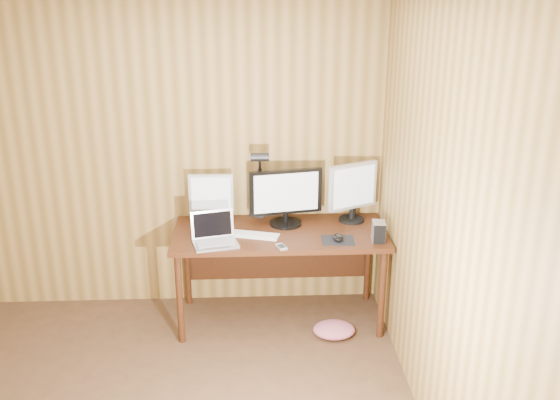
{
  "coord_description": "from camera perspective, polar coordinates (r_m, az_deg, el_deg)",
  "views": [
    {
      "loc": [
        0.73,
        -2.69,
        2.57
      ],
      "look_at": [
        0.93,
        1.58,
        1.02
      ],
      "focal_mm": 40.0,
      "sensor_mm": 36.0,
      "label": 1
    }
  ],
  "objects": [
    {
      "name": "mousepad",
      "position": [
        4.55,
        5.31,
        -3.69
      ],
      "size": [
        0.24,
        0.2,
        0.0
      ],
      "primitive_type": "cube",
      "rotation": [
        0.0,
        0.0,
        -0.06
      ],
      "color": "black",
      "rests_on": "desk"
    },
    {
      "name": "monitor_right",
      "position": [
        4.84,
        6.66,
        0.88
      ],
      "size": [
        0.39,
        0.21,
        0.47
      ],
      "rotation": [
        0.0,
        0.0,
        0.44
      ],
      "color": "black",
      "rests_on": "desk"
    },
    {
      "name": "monitor_left",
      "position": [
        4.83,
        -6.3,
        0.28
      ],
      "size": [
        0.34,
        0.16,
        0.39
      ],
      "rotation": [
        0.0,
        0.0,
        -0.02
      ],
      "color": "black",
      "rests_on": "desk"
    },
    {
      "name": "fabric_pile",
      "position": [
        4.81,
        4.96,
        -11.73
      ],
      "size": [
        0.37,
        0.33,
        0.1
      ],
      "primitive_type": null,
      "rotation": [
        0.0,
        0.0,
        -0.25
      ],
      "color": "#BB5A6B",
      "rests_on": "floor"
    },
    {
      "name": "phone",
      "position": [
        4.42,
        0.13,
        -4.31
      ],
      "size": [
        0.09,
        0.12,
        0.01
      ],
      "rotation": [
        0.0,
        0.0,
        0.34
      ],
      "color": "silver",
      "rests_on": "desk"
    },
    {
      "name": "keyboard",
      "position": [
        4.61,
        -2.46,
        -3.2
      ],
      "size": [
        0.4,
        0.22,
        0.02
      ],
      "rotation": [
        0.0,
        0.0,
        -0.28
      ],
      "color": "white",
      "rests_on": "desk"
    },
    {
      "name": "hard_drive",
      "position": [
        4.56,
        9.0,
        -2.86
      ],
      "size": [
        0.1,
        0.14,
        0.14
      ],
      "rotation": [
        0.0,
        0.0,
        -0.09
      ],
      "color": "silver",
      "rests_on": "desk"
    },
    {
      "name": "mouse",
      "position": [
        4.55,
        5.32,
        -3.44
      ],
      "size": [
        0.08,
        0.12,
        0.04
      ],
      "primitive_type": "ellipsoid",
      "rotation": [
        0.0,
        0.0,
        0.05
      ],
      "color": "black",
      "rests_on": "mousepad"
    },
    {
      "name": "laptop",
      "position": [
        4.51,
        -6.03,
        -3.24
      ],
      "size": [
        0.36,
        0.31,
        0.22
      ],
      "rotation": [
        0.0,
        0.0,
        0.24
      ],
      "color": "silver",
      "rests_on": "desk"
    },
    {
      "name": "monitor_center",
      "position": [
        4.74,
        0.52,
        0.32
      ],
      "size": [
        0.56,
        0.25,
        0.44
      ],
      "rotation": [
        0.0,
        0.0,
        0.19
      ],
      "color": "black",
      "rests_on": "desk"
    },
    {
      "name": "room_shell",
      "position": [
        3.09,
        -16.19,
        -6.28
      ],
      "size": [
        4.0,
        4.0,
        4.0
      ],
      "color": "#4B301C",
      "rests_on": "ground"
    },
    {
      "name": "speaker",
      "position": [
        4.93,
        6.66,
        -1.14
      ],
      "size": [
        0.05,
        0.05,
        0.12
      ],
      "primitive_type": "cylinder",
      "color": "black",
      "rests_on": "desk"
    },
    {
      "name": "desk_lamp",
      "position": [
        4.78,
        -1.85,
        2.29
      ],
      "size": [
        0.14,
        0.2,
        0.6
      ],
      "rotation": [
        0.0,
        0.0,
        0.19
      ],
      "color": "black",
      "rests_on": "desk"
    },
    {
      "name": "desk",
      "position": [
        4.81,
        -0.07,
        -3.89
      ],
      "size": [
        1.6,
        0.7,
        0.75
      ],
      "color": "#3A1B0C",
      "rests_on": "floor"
    }
  ]
}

